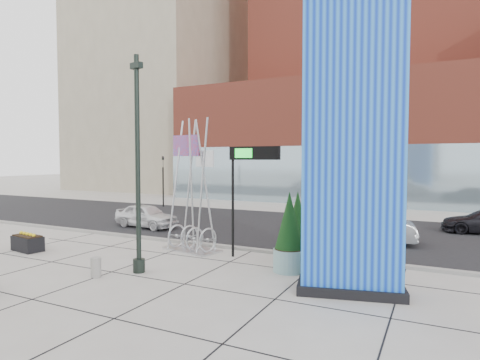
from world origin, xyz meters
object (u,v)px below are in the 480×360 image
at_px(blue_pylon, 353,126).
at_px(overhead_street_sign, 250,163).
at_px(lamp_post, 138,185).
at_px(car_white_west, 146,216).
at_px(car_silver_mid, 359,225).
at_px(concrete_bollard, 96,267).
at_px(public_art_sculpture, 192,216).

bearing_deg(blue_pylon, overhead_street_sign, 137.95).
relative_size(lamp_post, car_white_west, 1.89).
relative_size(overhead_street_sign, car_silver_mid, 0.87).
relative_size(concrete_bollard, overhead_street_sign, 0.15).
bearing_deg(car_silver_mid, lamp_post, 138.13).
height_order(public_art_sculpture, car_white_west, public_art_sculpture).
height_order(lamp_post, concrete_bollard, lamp_post).
distance_m(concrete_bollard, overhead_street_sign, 6.61).
bearing_deg(public_art_sculpture, blue_pylon, -6.50).
bearing_deg(concrete_bollard, lamp_post, 50.25).
relative_size(public_art_sculpture, concrete_bollard, 8.54).
relative_size(public_art_sculpture, car_white_west, 1.43).
xyz_separation_m(blue_pylon, car_white_west, (-12.53, 6.13, -4.15)).
distance_m(blue_pylon, car_white_west, 14.56).
distance_m(blue_pylon, car_silver_mid, 8.48).
xyz_separation_m(blue_pylon, concrete_bollard, (-7.78, -2.14, -4.49)).
bearing_deg(overhead_street_sign, car_silver_mid, 56.03).
bearing_deg(lamp_post, concrete_bollard, -129.75).
height_order(blue_pylon, car_white_west, blue_pylon).
bearing_deg(blue_pylon, concrete_bollard, -178.22).
bearing_deg(car_silver_mid, overhead_street_sign, 140.09).
distance_m(blue_pylon, lamp_post, 7.20).
height_order(lamp_post, car_silver_mid, lamp_post).
xyz_separation_m(car_white_west, car_silver_mid, (11.48, 1.28, 0.16)).
height_order(blue_pylon, overhead_street_sign, blue_pylon).
distance_m(public_art_sculpture, concrete_bollard, 4.85).
height_order(blue_pylon, concrete_bollard, blue_pylon).
xyz_separation_m(lamp_post, car_white_west, (-5.65, 7.20, -2.34)).
xyz_separation_m(public_art_sculpture, concrete_bollard, (-0.70, -4.67, -1.13)).
xyz_separation_m(lamp_post, car_silver_mid, (5.84, 8.48, -2.18)).
distance_m(concrete_bollard, car_silver_mid, 11.69).
relative_size(blue_pylon, car_silver_mid, 1.99).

